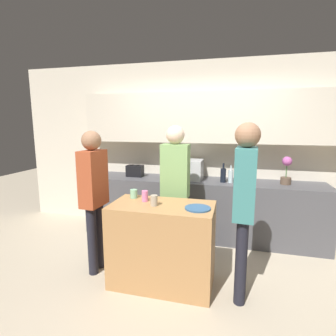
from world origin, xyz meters
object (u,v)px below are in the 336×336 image
Objects in this scene: bottle_1 at (231,176)px; cup_0 at (154,200)px; cup_2 at (145,196)px; cup_1 at (134,194)px; person_right at (175,181)px; plate_on_island at (198,208)px; bottle_0 at (223,175)px; person_center at (245,197)px; potted_plant at (286,170)px; bottle_3 at (247,176)px; toaster at (135,171)px; bottle_2 at (238,174)px; person_left at (94,190)px; microwave at (185,169)px.

bottle_1 is 2.23× the size of cup_0.
bottle_1 is 1.49m from cup_2.
person_right reaches higher than cup_1.
cup_0 is (-0.75, -1.32, -0.04)m from bottle_1.
plate_on_island is at bearing -15.19° from cup_1.
person_center is at bearing -79.02° from bottle_0.
person_right reaches higher than cup_0.
person_right is at bearing -128.32° from bottle_0.
cup_0 is at bearing -116.09° from bottle_0.
potted_plant is at bearing -19.17° from person_center.
toaster is at bearing 179.51° from bottle_3.
toaster is 1.51m from bottle_1.
bottle_3 is 2.18× the size of cup_0.
bottle_3 is at bearing 1.11° from person_center.
bottle_2 is 2.09m from person_left.
cup_0 is at bearing -41.51° from cup_2.
bottle_2 reaches higher than toaster.
cup_2 is (0.17, -0.09, 0.01)m from cup_1.
potted_plant is 0.76m from bottle_1.
potted_plant is 0.23× the size of person_right.
toaster is 1.26m from cup_1.
plate_on_island is (-0.52, -1.37, -0.08)m from bottle_3.
cup_1 is (-1.28, -1.16, -0.04)m from bottle_3.
bottle_3 is 1.68m from cup_2.
cup_2 is at bearing 66.00° from person_right.
plate_on_island is (0.39, -1.38, -0.14)m from microwave.
microwave is 0.69m from bottle_1.
cup_0 is 0.90m from person_center.
toaster is 1.06× the size of bottle_3.
person_right is at bearing -88.50° from microwave.
toaster is at bearing 179.89° from microwave.
plate_on_island is at bearing -98.18° from bottle_0.
person_right is (-0.56, -0.70, 0.03)m from bottle_0.
toaster is at bearing 53.99° from person_center.
bottle_2 is 1.15× the size of bottle_3.
cup_2 is 0.07× the size of person_left.
potted_plant is 2.17m from cup_1.
bottle_0 is 1.45m from cup_1.
plate_on_island is 0.71m from person_right.
cup_2 reaches higher than cup_0.
bottle_1 is at bearing -128.93° from bottle_2.
cup_1 is 0.46m from person_left.
cup_1 is 0.56m from person_right.
cup_2 is at bearing -99.40° from microwave.
person_left reaches higher than plate_on_island.
potted_plant is at bearing 0.06° from microwave.
toaster is (-0.82, 0.00, -0.06)m from microwave.
person_left reaches higher than bottle_3.
person_center is (-0.60, -1.40, -0.04)m from potted_plant.
cup_0 is (-1.50, -1.40, -0.14)m from potted_plant.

